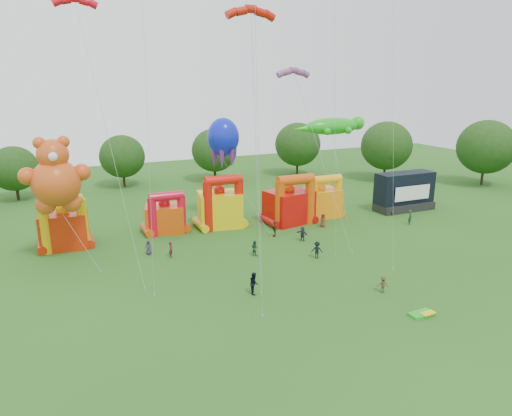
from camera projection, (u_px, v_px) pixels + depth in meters
name	position (u px, v px, depth m)	size (l,w,h in m)	color
ground	(363.00, 336.00, 33.29)	(160.00, 160.00, 0.00)	#225718
tree_ring	(350.00, 255.00, 31.67)	(122.45, 124.54, 12.07)	#352314
bouncy_castle_0	(64.00, 227.00, 50.27)	(5.33, 4.49, 6.20)	red
bouncy_castle_1	(165.00, 216.00, 55.60)	(5.34, 4.70, 5.27)	#D2480B
bouncy_castle_2	(220.00, 207.00, 57.50)	(5.83, 4.96, 6.88)	yellow
bouncy_castle_3	(290.00, 204.00, 59.06)	(6.25, 5.34, 6.65)	#BE0B08
bouncy_castle_4	(321.00, 201.00, 61.78)	(4.97, 4.03, 5.98)	orange
stage_trailer	(404.00, 192.00, 65.03)	(8.72, 3.45, 5.48)	black
teddy_bear_kite	(64.00, 200.00, 44.93)	(6.66, 6.91, 12.92)	#CE4A16
gecko_kite	(337.00, 161.00, 63.85)	(11.73, 9.76, 12.98)	#1BAB18
octopus_kite	(239.00, 177.00, 57.77)	(4.55, 11.85, 13.49)	#0C1DC2
parafoil_kites	(213.00, 149.00, 43.73)	(26.81, 15.57, 26.17)	red
diamond_kites	(290.00, 104.00, 41.26)	(25.25, 15.17, 35.68)	red
folded_kite_bundle	(422.00, 314.00, 36.12)	(2.04, 1.17, 0.31)	green
spectator_0	(148.00, 247.00, 48.64)	(0.77, 0.50, 1.59)	#312B48
spectator_1	(171.00, 249.00, 47.83)	(0.64, 0.42, 1.75)	#5B1A25
spectator_2	(255.00, 248.00, 48.40)	(0.80, 0.63, 1.65)	#1C4829
spectator_3	(317.00, 250.00, 47.62)	(1.18, 0.68, 1.83)	black
spectator_4	(275.00, 228.00, 54.23)	(1.16, 0.48, 1.98)	#3C3218
spectator_5	(302.00, 234.00, 52.78)	(1.59, 0.51, 1.72)	#2A253E
spectator_6	(323.00, 220.00, 57.82)	(0.85, 0.55, 1.73)	maroon
spectator_7	(410.00, 217.00, 58.72)	(0.71, 0.47, 1.95)	#1C462A
spectator_8	(254.00, 283.00, 39.66)	(0.95, 0.74, 1.96)	black
spectator_9	(383.00, 284.00, 39.93)	(0.99, 0.57, 1.53)	#48371C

